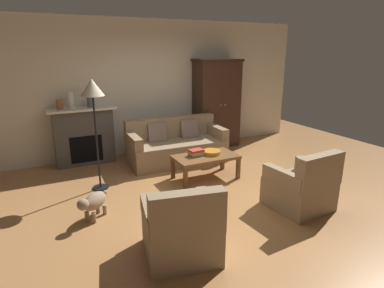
{
  "coord_description": "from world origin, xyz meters",
  "views": [
    {
      "loc": [
        -2.34,
        -4.06,
        2.18
      ],
      "look_at": [
        0.11,
        0.89,
        0.55
      ],
      "focal_mm": 29.91,
      "sensor_mm": 36.0,
      "label": 1
    }
  ],
  "objects_px": {
    "fireplace": "(84,136)",
    "dog": "(93,202)",
    "armoire": "(217,103)",
    "fruit_bowl": "(212,152)",
    "book_stack": "(196,153)",
    "coffee_table": "(206,159)",
    "mantel_vase_cream": "(71,100)",
    "mantel_vase_terracotta": "(60,105)",
    "couch": "(176,146)",
    "mantel_vase_slate": "(91,102)",
    "floor_lamp": "(93,94)",
    "armchair_near_left": "(182,231)",
    "armchair_near_right": "(302,188)"
  },
  "relations": [
    {
      "from": "fruit_bowl",
      "to": "dog",
      "type": "xyz_separation_m",
      "value": [
        -2.15,
        -0.63,
        -0.21
      ]
    },
    {
      "from": "mantel_vase_cream",
      "to": "armchair_near_left",
      "type": "xyz_separation_m",
      "value": [
        0.63,
        -3.58,
        -0.96
      ]
    },
    {
      "from": "couch",
      "to": "armchair_near_left",
      "type": "distance_m",
      "value": 3.14
    },
    {
      "from": "armoire",
      "to": "mantel_vase_terracotta",
      "type": "relative_size",
      "value": 11.04
    },
    {
      "from": "fruit_bowl",
      "to": "armchair_near_left",
      "type": "distance_m",
      "value": 2.37
    },
    {
      "from": "floor_lamp",
      "to": "mantel_vase_cream",
      "type": "bearing_deg",
      "value": 98.02
    },
    {
      "from": "couch",
      "to": "armchair_near_left",
      "type": "relative_size",
      "value": 2.15
    },
    {
      "from": "fruit_bowl",
      "to": "mantel_vase_slate",
      "type": "xyz_separation_m",
      "value": [
        -1.71,
        1.7,
        0.77
      ]
    },
    {
      "from": "mantel_vase_slate",
      "to": "armchair_near_right",
      "type": "bearing_deg",
      "value": -55.82
    },
    {
      "from": "coffee_table",
      "to": "mantel_vase_slate",
      "type": "xyz_separation_m",
      "value": [
        -1.57,
        1.74,
        0.86
      ]
    },
    {
      "from": "couch",
      "to": "coffee_table",
      "type": "height_order",
      "value": "couch"
    },
    {
      "from": "mantel_vase_cream",
      "to": "mantel_vase_slate",
      "type": "height_order",
      "value": "mantel_vase_cream"
    },
    {
      "from": "mantel_vase_slate",
      "to": "armchair_near_left",
      "type": "relative_size",
      "value": 0.23
    },
    {
      "from": "couch",
      "to": "fruit_bowl",
      "type": "distance_m",
      "value": 1.05
    },
    {
      "from": "coffee_table",
      "to": "mantel_vase_cream",
      "type": "relative_size",
      "value": 3.58
    },
    {
      "from": "fireplace",
      "to": "armoire",
      "type": "relative_size",
      "value": 0.63
    },
    {
      "from": "coffee_table",
      "to": "armchair_near_right",
      "type": "distance_m",
      "value": 1.72
    },
    {
      "from": "fireplace",
      "to": "dog",
      "type": "height_order",
      "value": "fireplace"
    },
    {
      "from": "armoire",
      "to": "couch",
      "type": "xyz_separation_m",
      "value": [
        -1.29,
        -0.62,
        -0.68
      ]
    },
    {
      "from": "armoire",
      "to": "dog",
      "type": "relative_size",
      "value": 4.33
    },
    {
      "from": "armoire",
      "to": "coffee_table",
      "type": "distance_m",
      "value": 2.16
    },
    {
      "from": "mantel_vase_cream",
      "to": "dog",
      "type": "distance_m",
      "value": 2.55
    },
    {
      "from": "floor_lamp",
      "to": "book_stack",
      "type": "bearing_deg",
      "value": -11.58
    },
    {
      "from": "armchair_near_right",
      "to": "floor_lamp",
      "type": "distance_m",
      "value": 3.35
    },
    {
      "from": "fruit_bowl",
      "to": "armoire",
      "type": "bearing_deg",
      "value": 57.21
    },
    {
      "from": "armchair_near_right",
      "to": "dog",
      "type": "distance_m",
      "value": 2.87
    },
    {
      "from": "book_stack",
      "to": "mantel_vase_terracotta",
      "type": "distance_m",
      "value": 2.7
    },
    {
      "from": "mantel_vase_cream",
      "to": "armchair_near_right",
      "type": "height_order",
      "value": "mantel_vase_cream"
    },
    {
      "from": "mantel_vase_terracotta",
      "to": "floor_lamp",
      "type": "height_order",
      "value": "floor_lamp"
    },
    {
      "from": "fruit_bowl",
      "to": "mantel_vase_cream",
      "type": "height_order",
      "value": "mantel_vase_cream"
    },
    {
      "from": "coffee_table",
      "to": "mantel_vase_cream",
      "type": "xyz_separation_m",
      "value": [
        -1.93,
        1.74,
        0.91
      ]
    },
    {
      "from": "armoire",
      "to": "book_stack",
      "type": "distance_m",
      "value": 2.17
    },
    {
      "from": "mantel_vase_slate",
      "to": "armchair_near_right",
      "type": "height_order",
      "value": "mantel_vase_slate"
    },
    {
      "from": "mantel_vase_terracotta",
      "to": "mantel_vase_cream",
      "type": "height_order",
      "value": "mantel_vase_cream"
    },
    {
      "from": "couch",
      "to": "armchair_near_left",
      "type": "bearing_deg",
      "value": -112.55
    },
    {
      "from": "couch",
      "to": "mantel_vase_slate",
      "type": "relative_size",
      "value": 9.47
    },
    {
      "from": "mantel_vase_cream",
      "to": "armchair_near_right",
      "type": "bearing_deg",
      "value": -51.78
    },
    {
      "from": "fruit_bowl",
      "to": "mantel_vase_slate",
      "type": "distance_m",
      "value": 2.53
    },
    {
      "from": "couch",
      "to": "mantel_vase_cream",
      "type": "relative_size",
      "value": 6.31
    },
    {
      "from": "dog",
      "to": "book_stack",
      "type": "bearing_deg",
      "value": 19.35
    },
    {
      "from": "fireplace",
      "to": "mantel_vase_terracotta",
      "type": "xyz_separation_m",
      "value": [
        -0.38,
        -0.02,
        0.64
      ]
    },
    {
      "from": "couch",
      "to": "mantel_vase_cream",
      "type": "distance_m",
      "value": 2.18
    },
    {
      "from": "mantel_vase_terracotta",
      "to": "armchair_near_right",
      "type": "xyz_separation_m",
      "value": [
        2.81,
        -3.32,
        -0.89
      ]
    },
    {
      "from": "mantel_vase_cream",
      "to": "armchair_near_right",
      "type": "distance_m",
      "value": 4.33
    },
    {
      "from": "book_stack",
      "to": "mantel_vase_terracotta",
      "type": "height_order",
      "value": "mantel_vase_terracotta"
    },
    {
      "from": "mantel_vase_slate",
      "to": "floor_lamp",
      "type": "relative_size",
      "value": 0.12
    },
    {
      "from": "mantel_vase_slate",
      "to": "fireplace",
      "type": "bearing_deg",
      "value": 174.31
    },
    {
      "from": "mantel_vase_cream",
      "to": "dog",
      "type": "bearing_deg",
      "value": -91.91
    },
    {
      "from": "coffee_table",
      "to": "couch",
      "type": "bearing_deg",
      "value": 95.15
    },
    {
      "from": "mantel_vase_slate",
      "to": "armchair_near_left",
      "type": "distance_m",
      "value": 3.7
    }
  ]
}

